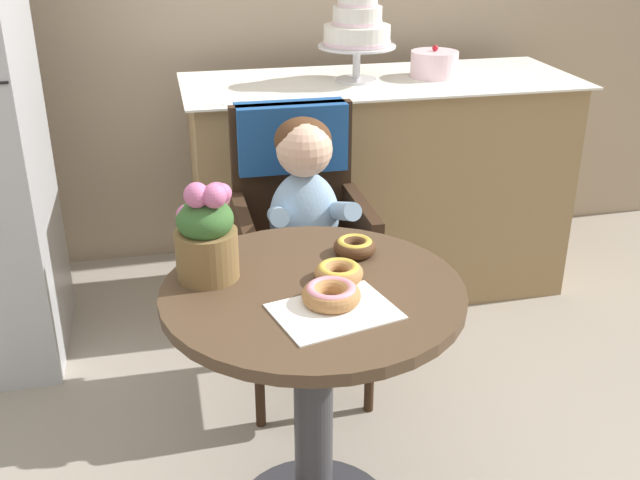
{
  "coord_description": "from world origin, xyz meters",
  "views": [
    {
      "loc": [
        -0.32,
        -1.53,
        1.56
      ],
      "look_at": [
        0.05,
        0.15,
        0.77
      ],
      "focal_mm": 42.24,
      "sensor_mm": 36.0,
      "label": 1
    }
  ],
  "objects_px": {
    "wicker_chair": "(297,205)",
    "tiered_cake_stand": "(357,28)",
    "donut_front": "(355,246)",
    "cafe_table": "(313,363)",
    "seated_child": "(307,212)",
    "flower_vase": "(206,233)",
    "donut_side": "(339,272)",
    "donut_mid": "(331,294)",
    "round_layer_cake": "(434,64)"
  },
  "relations": [
    {
      "from": "cafe_table",
      "to": "donut_side",
      "type": "xyz_separation_m",
      "value": [
        0.07,
        0.02,
        0.23
      ]
    },
    {
      "from": "flower_vase",
      "to": "donut_side",
      "type": "bearing_deg",
      "value": -16.16
    },
    {
      "from": "flower_vase",
      "to": "donut_front",
      "type": "bearing_deg",
      "value": 6.85
    },
    {
      "from": "cafe_table",
      "to": "wicker_chair",
      "type": "bearing_deg",
      "value": 82.21
    },
    {
      "from": "donut_mid",
      "to": "round_layer_cake",
      "type": "height_order",
      "value": "round_layer_cake"
    },
    {
      "from": "seated_child",
      "to": "donut_side",
      "type": "bearing_deg",
      "value": -93.2
    },
    {
      "from": "flower_vase",
      "to": "tiered_cake_stand",
      "type": "xyz_separation_m",
      "value": [
        0.68,
        1.19,
        0.27
      ]
    },
    {
      "from": "wicker_chair",
      "to": "flower_vase",
      "type": "distance_m",
      "value": 0.71
    },
    {
      "from": "cafe_table",
      "to": "donut_side",
      "type": "distance_m",
      "value": 0.24
    },
    {
      "from": "donut_front",
      "to": "round_layer_cake",
      "type": "relative_size",
      "value": 0.58
    },
    {
      "from": "flower_vase",
      "to": "round_layer_cake",
      "type": "bearing_deg",
      "value": 50.07
    },
    {
      "from": "cafe_table",
      "to": "round_layer_cake",
      "type": "distance_m",
      "value": 1.58
    },
    {
      "from": "cafe_table",
      "to": "donut_front",
      "type": "height_order",
      "value": "donut_front"
    },
    {
      "from": "cafe_table",
      "to": "tiered_cake_stand",
      "type": "xyz_separation_m",
      "value": [
        0.45,
        1.3,
        0.59
      ]
    },
    {
      "from": "tiered_cake_stand",
      "to": "donut_mid",
      "type": "bearing_deg",
      "value": -107.01
    },
    {
      "from": "seated_child",
      "to": "donut_front",
      "type": "height_order",
      "value": "seated_child"
    },
    {
      "from": "donut_front",
      "to": "flower_vase",
      "type": "xyz_separation_m",
      "value": [
        -0.37,
        -0.05,
        0.09
      ]
    },
    {
      "from": "cafe_table",
      "to": "wicker_chair",
      "type": "distance_m",
      "value": 0.73
    },
    {
      "from": "wicker_chair",
      "to": "donut_side",
      "type": "relative_size",
      "value": 8.11
    },
    {
      "from": "donut_side",
      "to": "donut_front",
      "type": "bearing_deg",
      "value": 60.75
    },
    {
      "from": "cafe_table",
      "to": "tiered_cake_stand",
      "type": "distance_m",
      "value": 1.5
    },
    {
      "from": "cafe_table",
      "to": "flower_vase",
      "type": "distance_m",
      "value": 0.42
    },
    {
      "from": "flower_vase",
      "to": "tiered_cake_stand",
      "type": "bearing_deg",
      "value": 60.25
    },
    {
      "from": "donut_mid",
      "to": "flower_vase",
      "type": "distance_m",
      "value": 0.33
    },
    {
      "from": "wicker_chair",
      "to": "tiered_cake_stand",
      "type": "relative_size",
      "value": 2.84
    },
    {
      "from": "cafe_table",
      "to": "donut_side",
      "type": "relative_size",
      "value": 6.12
    },
    {
      "from": "seated_child",
      "to": "round_layer_cake",
      "type": "height_order",
      "value": "round_layer_cake"
    },
    {
      "from": "seated_child",
      "to": "donut_side",
      "type": "distance_m",
      "value": 0.54
    },
    {
      "from": "donut_mid",
      "to": "donut_side",
      "type": "distance_m",
      "value": 0.11
    },
    {
      "from": "flower_vase",
      "to": "round_layer_cake",
      "type": "height_order",
      "value": "round_layer_cake"
    },
    {
      "from": "round_layer_cake",
      "to": "tiered_cake_stand",
      "type": "bearing_deg",
      "value": -179.15
    },
    {
      "from": "wicker_chair",
      "to": "tiered_cake_stand",
      "type": "distance_m",
      "value": 0.83
    },
    {
      "from": "donut_front",
      "to": "flower_vase",
      "type": "bearing_deg",
      "value": -173.15
    },
    {
      "from": "wicker_chair",
      "to": "flower_vase",
      "type": "xyz_separation_m",
      "value": [
        -0.33,
        -0.6,
        0.19
      ]
    },
    {
      "from": "donut_front",
      "to": "wicker_chair",
      "type": "bearing_deg",
      "value": 94.53
    },
    {
      "from": "wicker_chair",
      "to": "flower_vase",
      "type": "relative_size",
      "value": 3.83
    },
    {
      "from": "flower_vase",
      "to": "tiered_cake_stand",
      "type": "distance_m",
      "value": 1.4
    },
    {
      "from": "donut_front",
      "to": "tiered_cake_stand",
      "type": "distance_m",
      "value": 1.24
    },
    {
      "from": "seated_child",
      "to": "flower_vase",
      "type": "xyz_separation_m",
      "value": [
        -0.33,
        -0.45,
        0.16
      ]
    },
    {
      "from": "donut_mid",
      "to": "tiered_cake_stand",
      "type": "height_order",
      "value": "tiered_cake_stand"
    },
    {
      "from": "wicker_chair",
      "to": "tiered_cake_stand",
      "type": "xyz_separation_m",
      "value": [
        0.35,
        0.59,
        0.46
      ]
    },
    {
      "from": "cafe_table",
      "to": "donut_front",
      "type": "relative_size",
      "value": 6.61
    },
    {
      "from": "seated_child",
      "to": "tiered_cake_stand",
      "type": "xyz_separation_m",
      "value": [
        0.35,
        0.74,
        0.42
      ]
    },
    {
      "from": "cafe_table",
      "to": "donut_side",
      "type": "bearing_deg",
      "value": 17.38
    },
    {
      "from": "seated_child",
      "to": "donut_front",
      "type": "relative_size",
      "value": 6.67
    },
    {
      "from": "donut_mid",
      "to": "round_layer_cake",
      "type": "distance_m",
      "value": 1.59
    },
    {
      "from": "round_layer_cake",
      "to": "cafe_table",
      "type": "bearing_deg",
      "value": -120.49
    },
    {
      "from": "wicker_chair",
      "to": "seated_child",
      "type": "relative_size",
      "value": 1.31
    },
    {
      "from": "wicker_chair",
      "to": "donut_front",
      "type": "bearing_deg",
      "value": -85.77
    },
    {
      "from": "cafe_table",
      "to": "wicker_chair",
      "type": "height_order",
      "value": "wicker_chair"
    }
  ]
}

